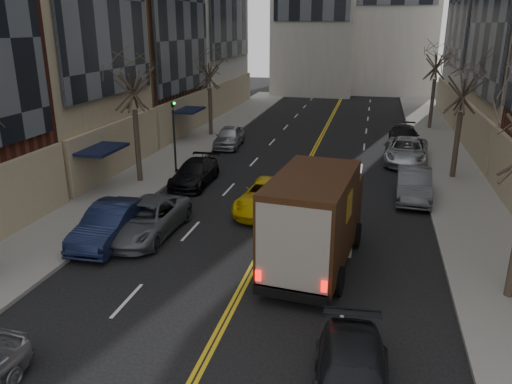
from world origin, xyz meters
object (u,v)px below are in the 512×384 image
at_px(observer_sedan, 352,382).
at_px(taxi, 268,196).
at_px(pedestrian, 282,194).
at_px(ups_truck, 315,220).

bearing_deg(observer_sedan, taxi, 106.93).
distance_m(observer_sedan, pedestrian, 13.05).
distance_m(ups_truck, taxi, 6.26).
relative_size(taxi, pedestrian, 2.86).
bearing_deg(pedestrian, taxi, 79.05).
distance_m(ups_truck, pedestrian, 5.88).
bearing_deg(observer_sedan, ups_truck, 100.54).
relative_size(observer_sedan, pedestrian, 2.60).
height_order(observer_sedan, taxi, taxi).
xyz_separation_m(ups_truck, observer_sedan, (1.78, -7.06, -1.22)).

